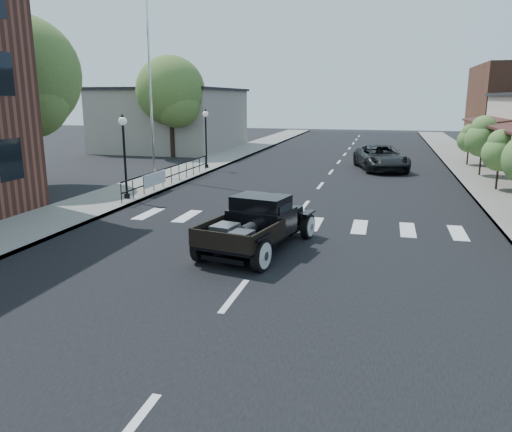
# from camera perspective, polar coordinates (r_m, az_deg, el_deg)

# --- Properties ---
(ground) EXTENTS (120.00, 120.00, 0.00)m
(ground) POSITION_cam_1_polar(r_m,az_deg,el_deg) (14.15, 1.09, -4.67)
(ground) COLOR black
(ground) RESTS_ON ground
(road) EXTENTS (14.00, 80.00, 0.02)m
(road) POSITION_cam_1_polar(r_m,az_deg,el_deg) (28.60, 8.13, 4.42)
(road) COLOR black
(road) RESTS_ON ground
(road_markings) EXTENTS (12.00, 60.00, 0.06)m
(road_markings) POSITION_cam_1_polar(r_m,az_deg,el_deg) (23.71, 6.74, 2.61)
(road_markings) COLOR silver
(road_markings) RESTS_ON ground
(sidewalk_left) EXTENTS (3.00, 80.00, 0.15)m
(sidewalk_left) POSITION_cam_1_polar(r_m,az_deg,el_deg) (30.71, -7.88, 5.16)
(sidewalk_left) COLOR gray
(sidewalk_left) RESTS_ON ground
(sidewalk_right) EXTENTS (3.00, 80.00, 0.15)m
(sidewalk_right) POSITION_cam_1_polar(r_m,az_deg,el_deg) (28.93, 25.13, 3.52)
(sidewalk_right) COLOR gray
(sidewalk_right) RESTS_ON ground
(low_building_left) EXTENTS (10.00, 12.00, 5.00)m
(low_building_left) POSITION_cam_1_polar(r_m,az_deg,el_deg) (44.95, -9.41, 10.77)
(low_building_left) COLOR gray
(low_building_left) RESTS_ON ground
(railing) EXTENTS (0.08, 10.00, 1.00)m
(railing) POSITION_cam_1_polar(r_m,az_deg,el_deg) (25.61, -9.67, 4.78)
(railing) COLOR black
(railing) RESTS_ON sidewalk_left
(banner) EXTENTS (0.04, 2.20, 0.60)m
(banner) POSITION_cam_1_polar(r_m,az_deg,el_deg) (23.82, -11.43, 3.58)
(banner) COLOR silver
(banner) RESTS_ON sidewalk_left
(lamp_post_b) EXTENTS (0.36, 0.36, 3.59)m
(lamp_post_b) POSITION_cam_1_polar(r_m,az_deg,el_deg) (22.03, -14.78, 6.56)
(lamp_post_b) COLOR black
(lamp_post_b) RESTS_ON sidewalk_left
(lamp_post_c) EXTENTS (0.36, 0.36, 3.59)m
(lamp_post_c) POSITION_cam_1_polar(r_m,az_deg,el_deg) (31.10, -5.73, 8.79)
(lamp_post_c) COLOR black
(lamp_post_c) RESTS_ON sidewalk_left
(flagpole) EXTENTS (0.12, 0.12, 12.43)m
(flagpole) POSITION_cam_1_polar(r_m,az_deg,el_deg) (28.03, -12.12, 17.13)
(flagpole) COLOR silver
(flagpole) RESTS_ON sidewalk_left
(big_tree_near) EXTENTS (5.65, 5.65, 8.30)m
(big_tree_near) POSITION_cam_1_polar(r_m,az_deg,el_deg) (27.17, -25.07, 11.64)
(big_tree_near) COLOR #4D692D
(big_tree_near) RESTS_ON ground
(big_tree_far) EXTENTS (5.07, 5.07, 7.44)m
(big_tree_far) POSITION_cam_1_polar(r_m,az_deg,el_deg) (38.42, -9.67, 12.18)
(big_tree_far) COLOR #4D692D
(big_tree_far) RESTS_ON ground
(small_tree_c) EXTENTS (1.63, 1.63, 2.71)m
(small_tree_c) POSITION_cam_1_polar(r_m,az_deg,el_deg) (26.15, 26.01, 5.69)
(small_tree_c) COLOR #4C7334
(small_tree_c) RESTS_ON sidewalk_right
(small_tree_d) EXTENTS (1.90, 1.90, 3.17)m
(small_tree_d) POSITION_cam_1_polar(r_m,az_deg,el_deg) (30.65, 24.42, 7.22)
(small_tree_d) COLOR #4C7334
(small_tree_d) RESTS_ON sidewalk_right
(small_tree_e) EXTENTS (1.50, 1.50, 2.50)m
(small_tree_e) POSITION_cam_1_polar(r_m,az_deg,el_deg) (35.28, 23.13, 7.44)
(small_tree_e) COLOR #4C7334
(small_tree_e) RESTS_ON sidewalk_right
(hotrod_pickup) EXTENTS (3.13, 5.08, 1.64)m
(hotrod_pickup) POSITION_cam_1_polar(r_m,az_deg,el_deg) (14.52, 0.20, -0.84)
(hotrod_pickup) COLOR black
(hotrod_pickup) RESTS_ON ground
(second_car) EXTENTS (3.86, 5.97, 1.53)m
(second_car) POSITION_cam_1_polar(r_m,az_deg,el_deg) (32.00, 14.10, 6.46)
(second_car) COLOR black
(second_car) RESTS_ON ground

